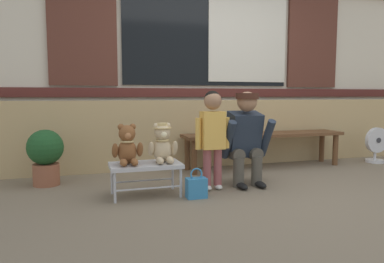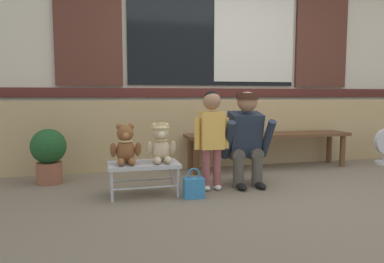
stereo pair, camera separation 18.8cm
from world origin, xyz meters
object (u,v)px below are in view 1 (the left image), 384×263
(adult_crouching, at_px, (246,138))
(floor_fan, at_px, (376,145))
(wooden_bench_long, at_px, (264,138))
(small_display_bench, at_px, (146,167))
(handbag_on_ground, at_px, (196,187))
(child_standing, at_px, (213,129))
(teddy_bear_plain, at_px, (127,146))
(potted_plant, at_px, (45,154))
(teddy_bear_with_hat, at_px, (163,144))

(adult_crouching, relative_size, floor_fan, 1.98)
(wooden_bench_long, relative_size, small_display_bench, 3.28)
(handbag_on_ground, bearing_deg, floor_fan, 17.33)
(floor_fan, bearing_deg, child_standing, -165.93)
(teddy_bear_plain, xyz_separation_m, potted_plant, (-0.74, 0.68, -0.14))
(teddy_bear_with_hat, xyz_separation_m, potted_plant, (-1.06, 0.68, -0.15))
(small_display_bench, height_order, potted_plant, potted_plant)
(teddy_bear_plain, bearing_deg, wooden_bench_long, 24.94)
(small_display_bench, height_order, teddy_bear_with_hat, teddy_bear_with_hat)
(adult_crouching, distance_m, potted_plant, 2.04)
(teddy_bear_plain, distance_m, handbag_on_ground, 0.72)
(child_standing, xyz_separation_m, handbag_on_ground, (-0.24, -0.24, -0.50))
(adult_crouching, relative_size, handbag_on_ground, 3.49)
(handbag_on_ground, xyz_separation_m, potted_plant, (-1.32, 0.89, 0.23))
(adult_crouching, height_order, floor_fan, adult_crouching)
(teddy_bear_plain, distance_m, potted_plant, 1.02)
(wooden_bench_long, height_order, teddy_bear_plain, teddy_bear_plain)
(teddy_bear_plain, distance_m, floor_fan, 3.51)
(teddy_bear_plain, relative_size, adult_crouching, 0.38)
(wooden_bench_long, relative_size, adult_crouching, 2.21)
(teddy_bear_with_hat, relative_size, child_standing, 0.38)
(child_standing, distance_m, potted_plant, 1.71)
(wooden_bench_long, distance_m, potted_plant, 2.56)
(floor_fan, bearing_deg, small_display_bench, -168.15)
(wooden_bench_long, bearing_deg, teddy_bear_with_hat, -150.58)
(teddy_bear_with_hat, bearing_deg, small_display_bench, -179.23)
(teddy_bear_with_hat, xyz_separation_m, handbag_on_ground, (0.26, -0.21, -0.38))
(teddy_bear_plain, relative_size, handbag_on_ground, 1.34)
(small_display_bench, relative_size, handbag_on_ground, 2.35)
(child_standing, height_order, floor_fan, child_standing)
(child_standing, height_order, potted_plant, child_standing)
(child_standing, bearing_deg, adult_crouching, 12.08)
(wooden_bench_long, xyz_separation_m, child_standing, (-1.00, -0.81, 0.22))
(teddy_bear_with_hat, height_order, floor_fan, teddy_bear_with_hat)
(handbag_on_ground, distance_m, floor_fan, 2.99)
(teddy_bear_with_hat, bearing_deg, child_standing, 3.39)
(teddy_bear_with_hat, height_order, potted_plant, teddy_bear_with_hat)
(teddy_bear_plain, bearing_deg, floor_fan, 11.29)
(small_display_bench, xyz_separation_m, child_standing, (0.66, 0.03, 0.33))
(wooden_bench_long, bearing_deg, child_standing, -140.78)
(teddy_bear_plain, height_order, teddy_bear_with_hat, same)
(teddy_bear_plain, relative_size, teddy_bear_with_hat, 1.00)
(teddy_bear_with_hat, bearing_deg, handbag_on_ground, -38.41)
(child_standing, bearing_deg, small_display_bench, -177.25)
(teddy_bear_plain, bearing_deg, handbag_on_ground, -19.48)
(teddy_bear_with_hat, distance_m, handbag_on_ground, 0.50)
(teddy_bear_plain, relative_size, floor_fan, 0.76)
(teddy_bear_plain, xyz_separation_m, child_standing, (0.82, 0.03, 0.13))
(teddy_bear_with_hat, xyz_separation_m, child_standing, (0.50, 0.03, 0.12))
(wooden_bench_long, height_order, floor_fan, floor_fan)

